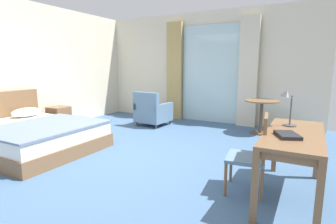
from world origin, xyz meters
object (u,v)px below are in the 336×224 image
(armchair_by_window, at_px, (152,112))
(writing_desk, at_px, (294,140))
(desk_chair, at_px, (254,151))
(desk_lamp, at_px, (287,100))
(bed, at_px, (30,135))
(round_cafe_table, at_px, (261,109))
(closed_book, at_px, (287,135))
(nightstand, at_px, (59,118))

(armchair_by_window, bearing_deg, writing_desk, -35.49)
(desk_chair, distance_m, desk_lamp, 0.74)
(bed, xyz_separation_m, round_cafe_table, (3.40, 3.14, 0.29))
(writing_desk, bearing_deg, round_cafe_table, 105.91)
(desk_lamp, bearing_deg, bed, -171.48)
(closed_book, distance_m, armchair_by_window, 4.20)
(desk_chair, height_order, closed_book, desk_chair)
(closed_book, height_order, round_cafe_table, closed_book)
(closed_book, bearing_deg, desk_chair, 131.04)
(armchair_by_window, xyz_separation_m, round_cafe_table, (2.51, 0.45, 0.21))
(desk_lamp, relative_size, round_cafe_table, 0.61)
(writing_desk, distance_m, desk_lamp, 0.52)
(desk_chair, distance_m, armchair_by_window, 3.81)
(desk_chair, bearing_deg, writing_desk, 11.56)
(writing_desk, bearing_deg, desk_lamp, 111.62)
(nightstand, xyz_separation_m, round_cafe_table, (4.23, 1.83, 0.29))
(desk_lamp, bearing_deg, writing_desk, -68.38)
(bed, xyz_separation_m, writing_desk, (4.20, 0.32, 0.41))
(desk_lamp, relative_size, closed_book, 1.53)
(nightstand, height_order, desk_chair, desk_chair)
(desk_lamp, distance_m, closed_book, 0.62)
(nightstand, bearing_deg, desk_chair, -12.98)
(bed, distance_m, nightstand, 1.55)
(writing_desk, distance_m, closed_book, 0.27)
(writing_desk, xyz_separation_m, round_cafe_table, (-0.80, 2.82, -0.12))
(closed_book, bearing_deg, armchair_by_window, 117.47)
(nightstand, height_order, writing_desk, writing_desk)
(nightstand, relative_size, desk_chair, 0.57)
(bed, relative_size, armchair_by_window, 2.59)
(bed, bearing_deg, desk_lamp, 8.52)
(writing_desk, bearing_deg, closed_book, -101.77)
(desk_chair, height_order, round_cafe_table, desk_chair)
(desk_lamp, distance_m, round_cafe_table, 2.67)
(desk_chair, xyz_separation_m, armchair_by_window, (-2.92, 2.45, -0.17))
(armchair_by_window, bearing_deg, closed_book, -38.61)
(nightstand, relative_size, armchair_by_window, 0.62)
(bed, height_order, writing_desk, bed)
(armchair_by_window, height_order, round_cafe_table, armchair_by_window)
(writing_desk, relative_size, round_cafe_table, 2.04)
(desk_chair, bearing_deg, desk_lamp, 53.15)
(bed, height_order, armchair_by_window, bed)
(desk_chair, bearing_deg, nightstand, 167.02)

